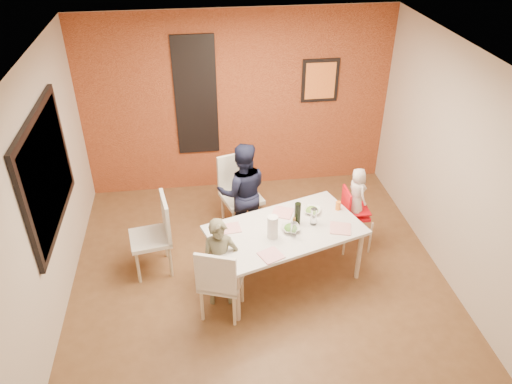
{
  "coord_description": "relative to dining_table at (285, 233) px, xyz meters",
  "views": [
    {
      "loc": [
        -0.67,
        -4.54,
        4.18
      ],
      "look_at": [
        0.0,
        0.3,
        1.05
      ],
      "focal_mm": 35.0,
      "sensor_mm": 36.0,
      "label": 1
    }
  ],
  "objects": [
    {
      "name": "brick_accent_wall",
      "position": [
        -0.3,
        2.25,
        0.69
      ],
      "size": [
        4.5,
        0.02,
        2.7
      ],
      "primitive_type": "cube",
      "color": "maroon",
      "rests_on": "ground"
    },
    {
      "name": "wine_glass_a",
      "position": [
        0.06,
        -0.15,
        0.16
      ],
      "size": [
        0.07,
        0.07,
        0.19
      ],
      "primitive_type": "cylinder",
      "color": "white",
      "rests_on": "dining_table"
    },
    {
      "name": "plate_near_left",
      "position": [
        -0.24,
        -0.45,
        0.07
      ],
      "size": [
        0.3,
        0.3,
        0.01
      ],
      "primitive_type": "cube",
      "rotation": [
        0.0,
        0.0,
        0.42
      ],
      "color": "white",
      "rests_on": "dining_table"
    },
    {
      "name": "wine_bottle",
      "position": [
        0.15,
        0.08,
        0.21
      ],
      "size": [
        0.07,
        0.07,
        0.28
      ],
      "primitive_type": "cylinder",
      "color": "black",
      "rests_on": "dining_table"
    },
    {
      "name": "glassblock_surround",
      "position": [
        -0.9,
        2.23,
        0.84
      ],
      "size": [
        0.6,
        0.03,
        1.76
      ],
      "primitive_type": "cube",
      "color": "black",
      "rests_on": "wall_back"
    },
    {
      "name": "plate_near_right",
      "position": [
        0.63,
        -0.09,
        0.07
      ],
      "size": [
        0.29,
        0.29,
        0.01
      ],
      "primitive_type": "cube",
      "rotation": [
        0.0,
        0.0,
        -0.29
      ],
      "color": "white",
      "rests_on": "dining_table"
    },
    {
      "name": "chair_near",
      "position": [
        -0.81,
        -0.55,
        -0.13
      ],
      "size": [
        0.56,
        0.56,
        0.95
      ],
      "rotation": [
        0.0,
        0.0,
        2.79
      ],
      "color": "silver",
      "rests_on": "ground"
    },
    {
      "name": "ground",
      "position": [
        -0.3,
        0.02,
        -0.66
      ],
      "size": [
        4.5,
        4.5,
        0.0
      ],
      "primitive_type": "plane",
      "color": "brown",
      "rests_on": "ground"
    },
    {
      "name": "condiment_red",
      "position": [
        0.15,
        0.07,
        0.13
      ],
      "size": [
        0.03,
        0.03,
        0.13
      ],
      "primitive_type": "cylinder",
      "color": "red",
      "rests_on": "dining_table"
    },
    {
      "name": "salad_bowl_b",
      "position": [
        0.38,
        0.28,
        0.09
      ],
      "size": [
        0.25,
        0.25,
        0.05
      ],
      "primitive_type": "imported",
      "rotation": [
        0.0,
        0.0,
        -0.33
      ],
      "color": "white",
      "rests_on": "dining_table"
    },
    {
      "name": "wine_glass_b",
      "position": [
        0.34,
        0.05,
        0.17
      ],
      "size": [
        0.07,
        0.07,
        0.21
      ],
      "primitive_type": "cylinder",
      "color": "white",
      "rests_on": "dining_table"
    },
    {
      "name": "plate_far_left",
      "position": [
        -0.61,
        0.09,
        0.07
      ],
      "size": [
        0.22,
        0.22,
        0.01
      ],
      "primitive_type": "cube",
      "rotation": [
        0.0,
        0.0,
        0.1
      ],
      "color": "white",
      "rests_on": "dining_table"
    },
    {
      "name": "condiment_brown",
      "position": [
        0.1,
        0.02,
        0.13
      ],
      "size": [
        0.03,
        0.03,
        0.13
      ],
      "primitive_type": "cylinder",
      "color": "brown",
      "rests_on": "dining_table"
    },
    {
      "name": "child_near",
      "position": [
        -0.78,
        -0.31,
        -0.1
      ],
      "size": [
        0.41,
        0.27,
        1.12
      ],
      "primitive_type": "imported",
      "rotation": [
        0.0,
        0.0,
        -0.01
      ],
      "color": "brown",
      "rests_on": "ground"
    },
    {
      "name": "paper_towel_roll",
      "position": [
        -0.17,
        -0.13,
        0.2
      ],
      "size": [
        0.12,
        0.12,
        0.27
      ],
      "primitive_type": "cylinder",
      "color": "white",
      "rests_on": "dining_table"
    },
    {
      "name": "condiment_green",
      "position": [
        0.17,
        0.07,
        0.13
      ],
      "size": [
        0.03,
        0.03,
        0.13
      ],
      "primitive_type": "cylinder",
      "color": "#307025",
      "rests_on": "dining_table"
    },
    {
      "name": "picture_window_frame",
      "position": [
        -2.52,
        0.22,
        0.89
      ],
      "size": [
        0.05,
        1.7,
        1.3
      ],
      "primitive_type": "cube",
      "color": "black",
      "rests_on": "wall_left"
    },
    {
      "name": "child_far",
      "position": [
        -0.39,
        0.9,
        0.03
      ],
      "size": [
        0.68,
        0.53,
        1.38
      ],
      "primitive_type": "imported",
      "rotation": [
        0.0,
        0.0,
        3.13
      ],
      "color": "black",
      "rests_on": "ground"
    },
    {
      "name": "ceiling",
      "position": [
        -0.3,
        0.02,
        2.04
      ],
      "size": [
        4.5,
        4.5,
        0.02
      ],
      "primitive_type": "cube",
      "color": "white",
      "rests_on": "wall_back"
    },
    {
      "name": "art_print_frame",
      "position": [
        0.9,
        2.23,
        0.99
      ],
      "size": [
        0.54,
        0.03,
        0.64
      ],
      "primitive_type": "cube",
      "color": "black",
      "rests_on": "wall_back"
    },
    {
      "name": "wall_back",
      "position": [
        -0.3,
        2.27,
        0.69
      ],
      "size": [
        4.5,
        0.02,
        2.7
      ],
      "primitive_type": "cube",
      "color": "beige",
      "rests_on": "ground"
    },
    {
      "name": "glassblock_strip",
      "position": [
        -0.9,
        2.23,
        0.84
      ],
      "size": [
        0.55,
        0.03,
        1.7
      ],
      "primitive_type": "cube",
      "color": "#B4BCC4",
      "rests_on": "wall_back"
    },
    {
      "name": "dining_table",
      "position": [
        0.0,
        0.0,
        0.0
      ],
      "size": [
        1.95,
        1.45,
        0.72
      ],
      "rotation": [
        0.0,
        0.0,
        0.31
      ],
      "color": "silver",
      "rests_on": "ground"
    },
    {
      "name": "salad_bowl_a",
      "position": [
        0.05,
        -0.03,
        0.09
      ],
      "size": [
        0.23,
        0.23,
        0.05
      ],
      "primitive_type": "imported",
      "rotation": [
        0.0,
        0.0,
        0.09
      ],
      "color": "white",
      "rests_on": "dining_table"
    },
    {
      "name": "wall_left",
      "position": [
        -2.55,
        0.02,
        0.69
      ],
      "size": [
        0.02,
        4.5,
        2.7
      ],
      "primitive_type": "cube",
      "color": "beige",
      "rests_on": "ground"
    },
    {
      "name": "wall_right",
      "position": [
        1.95,
        0.02,
        0.69
      ],
      "size": [
        0.02,
        4.5,
        2.7
      ],
      "primitive_type": "cube",
      "color": "beige",
      "rests_on": "ground"
    },
    {
      "name": "chair_left",
      "position": [
        -1.49,
        0.36,
        -0.09
      ],
      "size": [
        0.54,
        0.54,
        1.01
      ],
      "rotation": [
        0.0,
        0.0,
        4.87
      ],
      "color": "silver",
      "rests_on": "ground"
    },
    {
      "name": "wall_front",
      "position": [
        -0.3,
        -2.23,
        0.69
      ],
      "size": [
        4.5,
        0.02,
        2.7
      ],
      "primitive_type": "cube",
      "color": "beige",
      "rests_on": "ground"
    },
    {
      "name": "high_chair",
      "position": [
        0.97,
        0.47,
        -0.13
      ],
      "size": [
        0.37,
        0.37,
        0.88
      ],
      "rotation": [
        0.0,
        0.0,
        1.58
      ],
      "color": "red",
      "rests_on": "ground"
    },
    {
      "name": "art_print_canvas",
      "position": [
        0.9,
        2.21,
        0.99
      ],
      "size": [
        0.44,
        0.01,
        0.54
      ],
      "primitive_type": "cube",
      "color": "orange",
      "rests_on": "wall_back"
    },
    {
      "name": "chair_far",
      "position": [
        -0.42,
        1.15,
        -0.07
      ],
      "size": [
        0.61,
        0.61,
        1.05
      ],
      "rotation": [
        0.0,
        0.0,
        0.29
      ],
      "color": "silver",
      "rests_on": "ground"
    },
    {
      "name": "toddler",
      "position": [
        0.99,
        0.47,
        0.18
      ],
      "size": [
        0.28,
        0.36,
        0.65
      ],
      "primitive_type": "imported",
      "rotation": [
        0.0,
        0.0,
        1.83
      ],
      "color": "silver",
      "rests_on": "high_chair"
    },
    {
      "name": "sippy_cup",
      "position": [
        0.7,
        0.3,
        0.12
      ],
      "size": [
        0.06,
        0.06,
        0.11
      ],
      "primitive_type": "cylinder",
      "color": "orange",
      "rests_on": "dining_table"
    },
    {
      "name": "plate_far_mid",
      "position": [
        0.02,
        0.32,
        0.07
      ],
      "size": [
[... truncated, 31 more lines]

